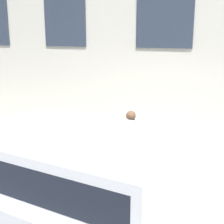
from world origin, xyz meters
The scene contains 5 objects.
ground_plane centered at (0.00, 0.00, 0.00)m, with size 80.00×80.00×0.00m, color #47474C.
sidewalk centered at (1.28, 0.00, 0.08)m, with size 2.55×60.00×0.16m.
fire_hydrant centered at (0.48, 0.53, 0.52)m, with size 0.35×0.46×0.71m.
person centered at (1.07, 0.05, 0.86)m, with size 0.28×0.19×1.16m.
parked_car_white_near centered at (-1.19, -0.30, 0.89)m, with size 1.96×5.29×1.56m.
Camera 1 is at (-4.07, -2.44, 2.67)m, focal length 50.00 mm.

